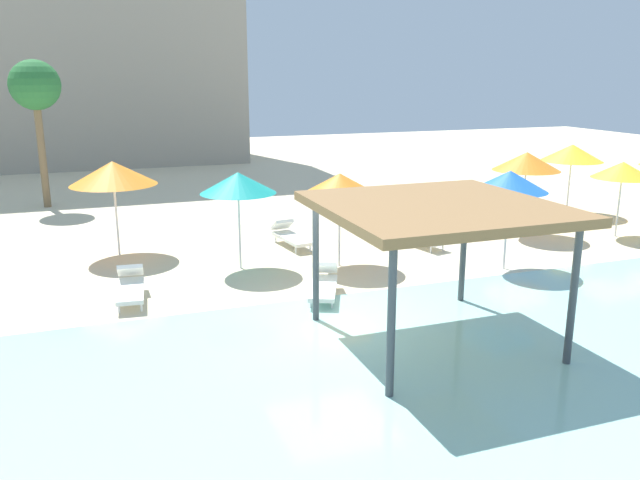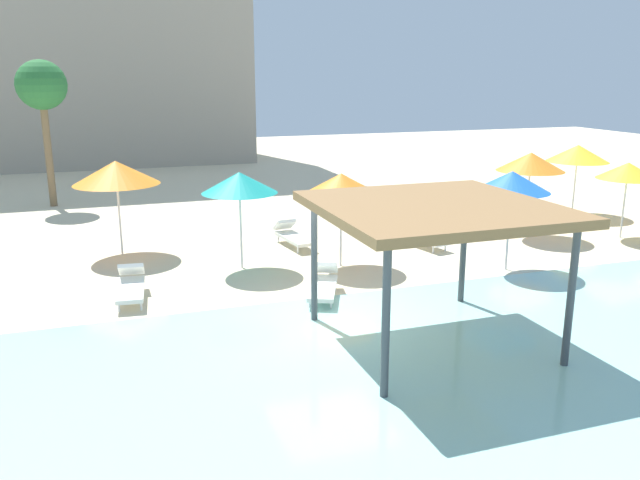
% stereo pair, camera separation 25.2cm
% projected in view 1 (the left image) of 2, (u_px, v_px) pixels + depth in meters
% --- Properties ---
extents(ground_plane, '(80.00, 80.00, 0.00)m').
position_uv_depth(ground_plane, '(332.00, 322.00, 13.88)').
color(ground_plane, beige).
extents(lagoon_water, '(44.00, 13.50, 0.04)m').
position_uv_depth(lagoon_water, '(467.00, 453.00, 9.10)').
color(lagoon_water, '#99D1C6').
rests_on(lagoon_water, ground).
extents(shade_pavilion, '(4.29, 4.29, 2.81)m').
position_uv_depth(shade_pavilion, '(437.00, 212.00, 12.25)').
color(shade_pavilion, '#42474C').
rests_on(shade_pavilion, ground).
extents(beach_umbrella_orange_1, '(2.45, 2.45, 2.76)m').
position_uv_depth(beach_umbrella_orange_1, '(113.00, 173.00, 18.38)').
color(beach_umbrella_orange_1, silver).
rests_on(beach_umbrella_orange_1, ground).
extents(beach_umbrella_yellow_2, '(1.91, 1.91, 2.44)m').
position_uv_depth(beach_umbrella_yellow_2, '(623.00, 170.00, 20.61)').
color(beach_umbrella_yellow_2, silver).
rests_on(beach_umbrella_yellow_2, ground).
extents(beach_umbrella_blue_3, '(2.01, 2.01, 2.69)m').
position_uv_depth(beach_umbrella_blue_3, '(510.00, 181.00, 17.09)').
color(beach_umbrella_blue_3, silver).
rests_on(beach_umbrella_blue_3, ground).
extents(beach_umbrella_orange_4, '(2.15, 2.15, 2.72)m').
position_uv_depth(beach_umbrella_orange_4, '(527.00, 161.00, 20.74)').
color(beach_umbrella_orange_4, silver).
rests_on(beach_umbrella_orange_4, ground).
extents(beach_umbrella_orange_5, '(2.06, 2.06, 2.57)m').
position_uv_depth(beach_umbrella_orange_5, '(340.00, 184.00, 17.39)').
color(beach_umbrella_orange_5, silver).
rests_on(beach_umbrella_orange_5, ground).
extents(beach_umbrella_yellow_6, '(2.26, 2.26, 2.60)m').
position_uv_depth(beach_umbrella_yellow_6, '(572.00, 153.00, 24.02)').
color(beach_umbrella_yellow_6, silver).
rests_on(beach_umbrella_yellow_6, ground).
extents(beach_umbrella_teal_7, '(2.03, 2.03, 2.64)m').
position_uv_depth(beach_umbrella_teal_7, '(238.00, 183.00, 17.14)').
color(beach_umbrella_teal_7, silver).
rests_on(beach_umbrella_teal_7, ground).
extents(lounge_chair_1, '(0.86, 1.96, 0.74)m').
position_uv_depth(lounge_chair_1, '(290.00, 235.00, 19.92)').
color(lounge_chair_1, white).
rests_on(lounge_chair_1, ground).
extents(lounge_chair_3, '(1.00, 1.98, 0.74)m').
position_uv_depth(lounge_chair_3, '(417.00, 235.00, 19.97)').
color(lounge_chair_3, white).
rests_on(lounge_chair_3, ground).
extents(lounge_chair_4, '(1.31, 1.98, 0.74)m').
position_uv_depth(lounge_chair_4, '(324.00, 283.00, 15.40)').
color(lounge_chair_4, white).
rests_on(lounge_chair_4, ground).
extents(lounge_chair_6, '(0.78, 1.94, 0.74)m').
position_uv_depth(lounge_chair_6, '(130.00, 286.00, 15.22)').
color(lounge_chair_6, white).
rests_on(lounge_chair_6, ground).
extents(palm_tree_0, '(1.90, 1.90, 5.67)m').
position_uv_depth(palm_tree_0, '(35.00, 88.00, 24.58)').
color(palm_tree_0, brown).
rests_on(palm_tree_0, ground).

